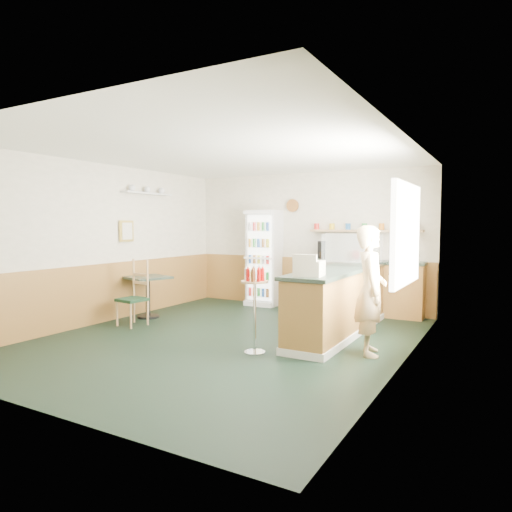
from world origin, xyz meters
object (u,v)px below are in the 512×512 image
Objects in this scene: drinks_fridge at (264,258)px; condiment_stand at (255,296)px; cafe_chair at (136,291)px; display_case at (352,250)px; shopkeeper at (371,291)px; cash_register at (309,268)px; cafe_table at (148,289)px.

condiment_stand is at bearing -63.58° from drinks_fridge.
display_case is at bearing 32.98° from cafe_chair.
shopkeeper reaches higher than cafe_chair.
cash_register is 0.42× the size of cafe_table.
display_case reaches higher than cafe_chair.
drinks_fridge is at bearing 119.85° from cash_register.
cafe_chair is (0.23, -0.53, 0.04)m from cafe_table.
cash_register is 0.22× the size of shopkeeper.
shopkeeper is 1.93× the size of cafe_table.
shopkeeper reaches higher than condiment_stand.
cafe_chair is (-2.55, 0.50, -0.18)m from condiment_stand.
cafe_table is at bearing 119.39° from cafe_chair.
display_case is 1.04× the size of cafe_table.
cafe_chair is at bearing 72.51° from shopkeeper.
drinks_fridge is 2.20× the size of display_case.
cafe_table is at bearing -119.08° from drinks_fridge.
display_case is 2.49× the size of cash_register.
cafe_table is at bearing 159.69° from condiment_stand.
drinks_fridge is at bearing 60.92° from cafe_table.
shopkeeper is 1.48m from condiment_stand.
shopkeeper is 1.52× the size of cafe_chair.
shopkeeper is at bearing 26.71° from condiment_stand.
cafe_chair is (-3.17, 0.17, -0.54)m from cash_register.
condiment_stand is (-0.62, -2.09, -0.51)m from display_case.
cafe_table is at bearing -162.64° from display_case.
drinks_fridge is 1.18× the size of shopkeeper.
condiment_stand is (1.58, -3.18, -0.23)m from drinks_fridge.
cafe_chair is at bearing -109.88° from drinks_fridge.
cafe_table is (-2.78, 1.03, -0.23)m from condiment_stand.
shopkeeper is (0.70, 0.34, -0.28)m from cash_register.
drinks_fridge reaches higher than cafe_chair.
shopkeeper is (0.70, -1.43, -0.43)m from display_case.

